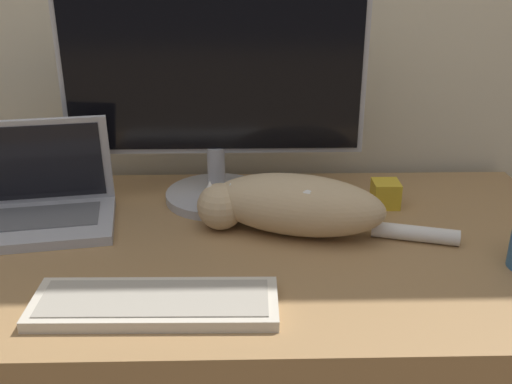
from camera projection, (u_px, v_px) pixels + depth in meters
name	position (u px, v px, depth m)	size (l,w,h in m)	color
desk	(168.00, 305.00, 1.26)	(1.69, 0.73, 0.77)	#A37A4C
monitor	(214.00, 89.00, 1.29)	(0.66, 0.24, 0.49)	#B2B2B7
laptop	(29.00, 205.00, 1.26)	(0.37, 0.26, 0.22)	#B7B7BC
external_keyboard	(155.00, 303.00, 0.98)	(0.41, 0.14, 0.02)	beige
cat	(291.00, 204.00, 1.22)	(0.53, 0.22, 0.13)	#D1B284
small_toy	(385.00, 194.00, 1.35)	(0.06, 0.06, 0.06)	gold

